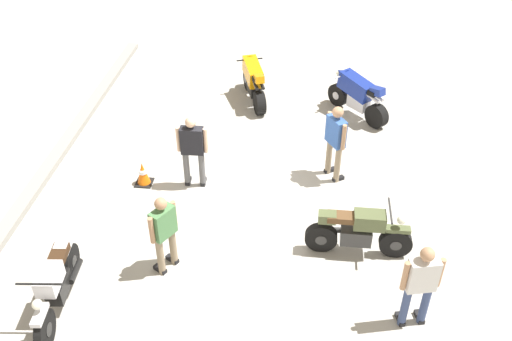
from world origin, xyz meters
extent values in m
plane|color=#ADAAA3|center=(0.00, 0.00, 0.00)|extent=(40.00, 40.00, 0.00)
cube|color=gray|center=(0.00, 4.60, 0.07)|extent=(14.00, 0.30, 0.15)
cylinder|color=black|center=(-1.41, -2.80, 0.30)|extent=(0.16, 0.60, 0.60)
cylinder|color=black|center=(-1.42, -1.45, 0.30)|extent=(0.16, 0.60, 0.60)
cylinder|color=#333333|center=(-1.41, -2.80, 0.30)|extent=(0.18, 0.21, 0.21)
cylinder|color=#333333|center=(-1.42, -1.45, 0.30)|extent=(0.18, 0.21, 0.21)
cube|color=#333333|center=(-1.41, -2.08, 0.40)|extent=(0.28, 0.56, 0.32)
cube|color=#515B38|center=(-1.41, -2.28, 0.80)|extent=(0.32, 0.56, 0.30)
cube|color=#515B38|center=(-1.41, -2.80, 0.63)|extent=(0.16, 0.44, 0.08)
cube|color=brown|center=(-1.42, -1.83, 0.82)|extent=(0.26, 0.60, 0.12)
cube|color=#515B38|center=(-1.42, -1.53, 0.80)|extent=(0.22, 0.32, 0.18)
cylinder|color=#333333|center=(-1.25, -1.67, 0.35)|extent=(0.11, 0.56, 0.16)
cylinder|color=#333333|center=(-1.41, -2.61, 1.05)|extent=(0.70, 0.04, 0.04)
sphere|color=silver|center=(-1.41, -2.83, 0.85)|extent=(0.16, 0.16, 0.16)
cylinder|color=black|center=(-3.99, 2.74, 0.32)|extent=(0.65, 0.19, 0.64)
cylinder|color=black|center=(-2.55, 2.89, 0.32)|extent=(0.65, 0.19, 0.64)
cylinder|color=black|center=(-3.99, 2.74, 0.32)|extent=(0.24, 0.16, 0.22)
cylinder|color=black|center=(-2.55, 2.89, 0.32)|extent=(0.24, 0.16, 0.22)
cube|color=black|center=(-3.22, 2.82, 0.42)|extent=(0.59, 0.34, 0.32)
cube|color=silver|center=(-3.42, 2.80, 0.82)|extent=(0.59, 0.38, 0.30)
cube|color=silver|center=(-3.99, 2.74, 0.67)|extent=(0.45, 0.20, 0.08)
cube|color=#382314|center=(-2.97, 2.85, 0.84)|extent=(0.62, 0.32, 0.12)
cube|color=silver|center=(-2.67, 2.88, 0.82)|extent=(0.34, 0.25, 0.18)
cylinder|color=black|center=(-2.80, 2.70, 0.37)|extent=(0.57, 0.16, 0.16)
cylinder|color=black|center=(-3.74, 2.77, 1.07)|extent=(0.11, 0.70, 0.04)
sphere|color=silver|center=(-3.96, 2.75, 0.87)|extent=(0.16, 0.16, 0.16)
cylinder|color=black|center=(4.06, -1.78, 0.30)|extent=(0.54, 0.53, 0.60)
cylinder|color=black|center=(3.09, -2.72, 0.30)|extent=(0.59, 0.58, 0.60)
cylinder|color=silver|center=(4.06, -1.78, 0.30)|extent=(0.28, 0.28, 0.21)
cylinder|color=silver|center=(3.09, -2.72, 0.30)|extent=(0.28, 0.28, 0.21)
cube|color=silver|center=(3.54, -2.29, 0.40)|extent=(0.60, 0.59, 0.32)
cube|color=navy|center=(3.65, -2.18, 0.80)|extent=(0.96, 0.95, 0.57)
cone|color=navy|center=(4.02, -1.82, 0.95)|extent=(0.49, 0.49, 0.39)
cube|color=black|center=(3.36, -2.46, 0.87)|extent=(0.61, 0.60, 0.12)
cube|color=navy|center=(3.15, -2.67, 0.95)|extent=(0.40, 0.40, 0.23)
cylinder|color=silver|center=(3.24, -2.69, 0.77)|extent=(0.35, 0.34, 0.17)
cylinder|color=silver|center=(3.13, -2.58, 0.77)|extent=(0.35, 0.34, 0.17)
cylinder|color=silver|center=(3.92, -1.92, 0.97)|extent=(0.51, 0.53, 0.04)
sphere|color=silver|center=(4.08, -1.76, 0.90)|extent=(0.16, 0.16, 0.16)
cylinder|color=black|center=(4.69, 0.66, 0.30)|extent=(0.62, 0.35, 0.60)
cylinder|color=black|center=(3.41, 0.21, 0.30)|extent=(0.64, 0.41, 0.60)
cylinder|color=black|center=(4.69, 0.66, 0.30)|extent=(0.26, 0.24, 0.21)
cylinder|color=black|center=(3.41, 0.21, 0.30)|extent=(0.26, 0.24, 0.21)
cube|color=black|center=(4.00, 0.42, 0.40)|extent=(0.62, 0.45, 0.32)
cube|color=orange|center=(4.14, 0.47, 0.80)|extent=(1.05, 0.67, 0.57)
cone|color=orange|center=(4.63, 0.64, 0.95)|extent=(0.45, 0.44, 0.39)
cube|color=black|center=(3.77, 0.34, 0.87)|extent=(0.65, 0.45, 0.12)
cube|color=orange|center=(3.48, 0.24, 0.95)|extent=(0.40, 0.32, 0.23)
cylinder|color=black|center=(3.56, 0.18, 0.77)|extent=(0.40, 0.22, 0.17)
cylinder|color=black|center=(3.50, 0.33, 0.77)|extent=(0.40, 0.22, 0.17)
cylinder|color=black|center=(4.50, 0.60, 0.97)|extent=(0.27, 0.67, 0.04)
sphere|color=silver|center=(4.71, 0.67, 0.90)|extent=(0.16, 0.16, 0.16)
cylinder|color=#384772|center=(-2.92, -3.11, 0.41)|extent=(0.16, 0.16, 0.82)
cube|color=black|center=(-2.86, -3.10, 0.04)|extent=(0.28, 0.16, 0.08)
cylinder|color=#384772|center=(-3.00, -2.80, 0.41)|extent=(0.16, 0.16, 0.82)
cube|color=black|center=(-2.94, -2.78, 0.04)|extent=(0.28, 0.16, 0.08)
cube|color=silver|center=(-2.96, -2.96, 1.12)|extent=(0.33, 0.50, 0.58)
cylinder|color=tan|center=(-2.89, -3.22, 1.13)|extent=(0.11, 0.11, 0.55)
cylinder|color=tan|center=(-3.02, -2.69, 1.13)|extent=(0.11, 0.11, 0.55)
sphere|color=tan|center=(-2.96, -2.96, 1.55)|extent=(0.22, 0.22, 0.22)
cylinder|color=gray|center=(0.74, -1.75, 0.43)|extent=(0.18, 0.18, 0.87)
cube|color=black|center=(0.77, -1.80, 0.04)|extent=(0.22, 0.27, 0.08)
cylinder|color=gray|center=(1.03, -1.56, 0.43)|extent=(0.18, 0.18, 0.87)
cube|color=black|center=(1.06, -1.61, 0.04)|extent=(0.22, 0.27, 0.08)
cube|color=#3359A5|center=(0.88, -1.65, 1.17)|extent=(0.53, 0.45, 0.61)
cylinder|color=tan|center=(0.64, -1.81, 1.19)|extent=(0.12, 0.12, 0.58)
cylinder|color=tan|center=(1.13, -1.50, 1.19)|extent=(0.12, 0.12, 0.58)
sphere|color=tan|center=(0.88, -1.65, 1.63)|extent=(0.23, 0.23, 0.23)
cylinder|color=gray|center=(-2.05, 1.17, 0.40)|extent=(0.18, 0.18, 0.79)
cube|color=black|center=(-2.02, 1.23, 0.04)|extent=(0.22, 0.27, 0.08)
cylinder|color=gray|center=(-2.32, 1.33, 0.40)|extent=(0.18, 0.18, 0.79)
cube|color=black|center=(-2.29, 1.39, 0.04)|extent=(0.22, 0.27, 0.08)
cube|color=#4C7F4C|center=(-2.19, 1.25, 1.07)|extent=(0.50, 0.42, 0.56)
cylinder|color=tan|center=(-1.96, 1.12, 1.09)|extent=(0.12, 0.12, 0.53)
cylinder|color=tan|center=(-2.42, 1.39, 1.09)|extent=(0.12, 0.12, 0.53)
sphere|color=tan|center=(-2.19, 1.25, 1.49)|extent=(0.21, 0.21, 0.21)
cylinder|color=#59595B|center=(0.27, 1.09, 0.42)|extent=(0.13, 0.13, 0.84)
cube|color=black|center=(0.33, 1.09, 0.04)|extent=(0.26, 0.11, 0.08)
cylinder|color=#59595B|center=(0.26, 1.42, 0.42)|extent=(0.13, 0.13, 0.84)
cube|color=black|center=(0.32, 1.42, 0.04)|extent=(0.26, 0.11, 0.08)
cube|color=black|center=(0.27, 1.26, 1.13)|extent=(0.23, 0.48, 0.59)
cylinder|color=#D8AD8C|center=(0.27, 0.98, 1.15)|extent=(0.09, 0.09, 0.56)
cylinder|color=#D8AD8C|center=(0.26, 1.54, 1.15)|extent=(0.09, 0.09, 0.56)
sphere|color=#D8AD8C|center=(0.27, 1.26, 1.57)|extent=(0.23, 0.23, 0.23)
cube|color=black|center=(0.19, 2.37, 0.01)|extent=(0.36, 0.36, 0.03)
cone|color=orange|center=(0.19, 2.37, 0.28)|extent=(0.28, 0.28, 0.50)
cylinder|color=white|center=(0.19, 2.37, 0.32)|extent=(0.19, 0.19, 0.08)
camera|label=1|loc=(-9.14, -1.12, 7.46)|focal=39.67mm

